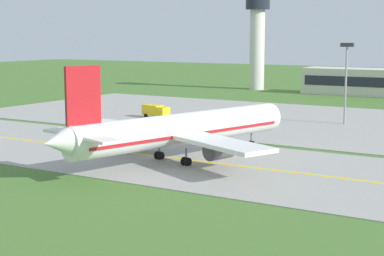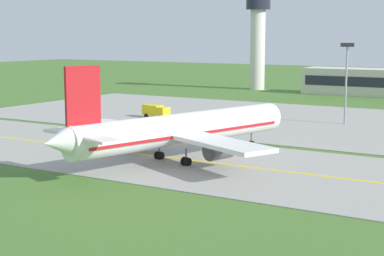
# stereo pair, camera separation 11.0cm
# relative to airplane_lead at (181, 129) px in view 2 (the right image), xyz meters

# --- Properties ---
(ground_plane) EXTENTS (500.00, 500.00, 0.00)m
(ground_plane) POSITION_rel_airplane_lead_xyz_m (-4.81, 0.74, -4.13)
(ground_plane) COLOR #47702D
(taxiway_strip) EXTENTS (240.00, 28.00, 0.10)m
(taxiway_strip) POSITION_rel_airplane_lead_xyz_m (-4.81, 0.74, -4.08)
(taxiway_strip) COLOR #9E9B93
(taxiway_strip) RESTS_ON ground
(apron_pad) EXTENTS (140.00, 52.00, 0.10)m
(apron_pad) POSITION_rel_airplane_lead_xyz_m (5.19, 42.74, -4.08)
(apron_pad) COLOR #9E9B93
(apron_pad) RESTS_ON ground
(taxiway_centreline) EXTENTS (220.00, 0.60, 0.01)m
(taxiway_centreline) POSITION_rel_airplane_lead_xyz_m (-4.81, 0.74, -4.03)
(taxiway_centreline) COLOR yellow
(taxiway_centreline) RESTS_ON taxiway_strip
(airplane_lead) EXTENTS (31.91, 38.92, 12.70)m
(airplane_lead) POSITION_rel_airplane_lead_xyz_m (0.00, 0.00, 0.00)
(airplane_lead) COLOR white
(airplane_lead) RESTS_ON ground
(service_truck_baggage) EXTENTS (6.31, 3.44, 2.60)m
(service_truck_baggage) POSITION_rel_airplane_lead_xyz_m (-25.80, 32.08, -2.60)
(service_truck_baggage) COLOR yellow
(service_truck_baggage) RESTS_ON ground
(control_tower) EXTENTS (7.60, 7.60, 28.60)m
(control_tower) POSITION_rel_airplane_lead_xyz_m (-36.72, 102.05, 13.00)
(control_tower) COLOR silver
(control_tower) RESTS_ON ground
(apron_light_mast) EXTENTS (2.40, 0.50, 14.70)m
(apron_light_mast) POSITION_rel_airplane_lead_xyz_m (8.14, 43.06, 5.19)
(apron_light_mast) COLOR gray
(apron_light_mast) RESTS_ON ground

